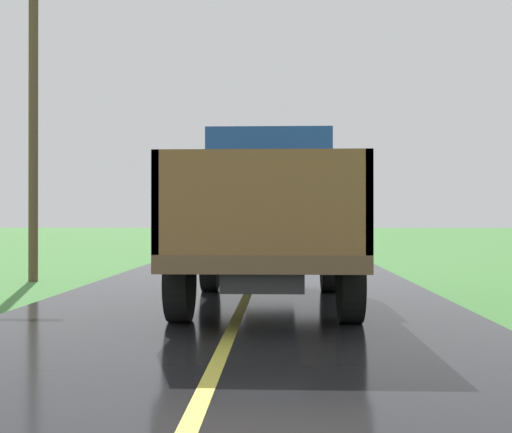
% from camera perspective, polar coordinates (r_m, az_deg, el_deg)
% --- Properties ---
extents(banana_truck_near, '(2.38, 5.82, 2.80)m').
position_cam_1_polar(banana_truck_near, '(10.35, 1.19, 0.42)').
color(banana_truck_near, '#2D2D30').
rests_on(banana_truck_near, road_surface).
extents(utility_pole_roadside, '(1.99, 0.20, 6.74)m').
position_cam_1_polar(utility_pole_roadside, '(14.90, -19.15, 8.68)').
color(utility_pole_roadside, brown).
rests_on(utility_pole_roadside, ground).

